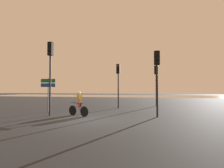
% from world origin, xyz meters
% --- Properties ---
extents(ground_plane, '(120.00, 120.00, 0.00)m').
position_xyz_m(ground_plane, '(0.00, 0.00, 0.00)').
color(ground_plane, black).
extents(water_strip, '(80.00, 16.00, 0.01)m').
position_xyz_m(water_strip, '(0.00, 36.17, 0.00)').
color(water_strip, gray).
rests_on(water_strip, ground).
extents(traffic_light_near_right, '(0.37, 0.38, 4.20)m').
position_xyz_m(traffic_light_near_right, '(4.05, 1.98, 2.93)').
color(traffic_light_near_right, black).
rests_on(traffic_light_near_right, ground).
extents(traffic_light_near_left, '(0.34, 0.36, 4.90)m').
position_xyz_m(traffic_light_near_left, '(-2.86, 1.02, 3.38)').
color(traffic_light_near_left, black).
rests_on(traffic_light_near_left, ground).
extents(traffic_light_center, '(0.36, 0.38, 4.12)m').
position_xyz_m(traffic_light_center, '(0.76, 6.67, 2.88)').
color(traffic_light_center, black).
rests_on(traffic_light_center, ground).
extents(traffic_light_far_right, '(0.40, 0.42, 4.22)m').
position_xyz_m(traffic_light_far_right, '(4.33, 9.35, 2.95)').
color(traffic_light_far_right, black).
rests_on(traffic_light_far_right, ground).
extents(direction_sign_post, '(1.08, 0.28, 2.60)m').
position_xyz_m(direction_sign_post, '(-4.03, 2.69, 1.79)').
color(direction_sign_post, slate).
rests_on(direction_sign_post, ground).
extents(cyclist, '(1.60, 0.73, 1.62)m').
position_xyz_m(cyclist, '(-0.95, 1.35, 0.82)').
color(cyclist, black).
rests_on(cyclist, ground).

